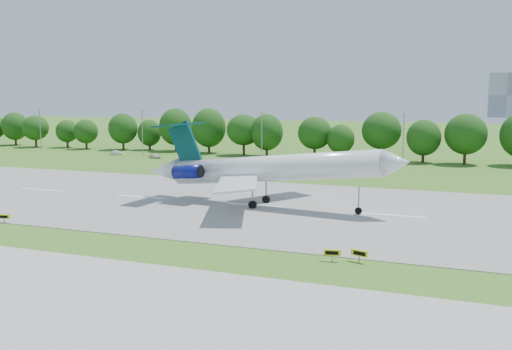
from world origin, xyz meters
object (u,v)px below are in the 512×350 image
at_px(taxi_sign_left, 4,217).
at_px(service_vehicle_b, 155,156).
at_px(service_vehicle_a, 116,153).
at_px(airliner, 260,168).

relative_size(taxi_sign_left, service_vehicle_b, 0.44).
distance_m(service_vehicle_a, service_vehicle_b, 14.89).
bearing_deg(taxi_sign_left, service_vehicle_a, 98.19).
bearing_deg(service_vehicle_b, taxi_sign_left, -152.40).
height_order(airliner, service_vehicle_a, airliner).
xyz_separation_m(taxi_sign_left, service_vehicle_b, (-20.92, 72.89, -0.22)).
xyz_separation_m(airliner, service_vehicle_a, (-62.49, 54.17, -5.19)).
relative_size(airliner, service_vehicle_b, 11.84).
bearing_deg(service_vehicle_b, airliner, -124.77).
bearing_deg(service_vehicle_b, service_vehicle_a, 86.97).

